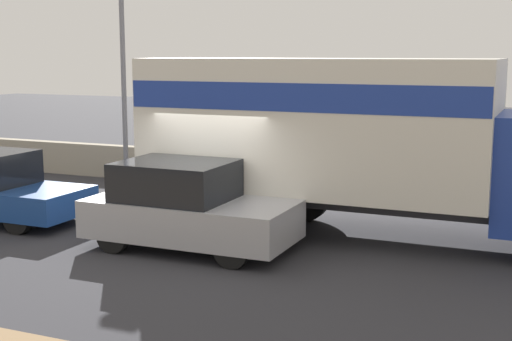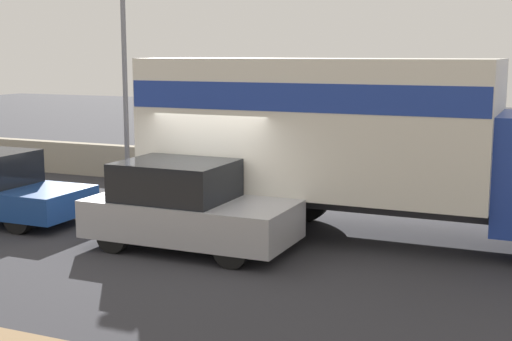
% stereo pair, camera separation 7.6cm
% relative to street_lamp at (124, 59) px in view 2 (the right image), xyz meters
% --- Properties ---
extents(ground_plane, '(80.00, 80.00, 0.00)m').
position_rel_street_lamp_xyz_m(ground_plane, '(5.05, -5.31, -3.55)').
color(ground_plane, '#2D2D33').
extents(stone_wall_backdrop, '(60.00, 0.35, 0.97)m').
position_rel_street_lamp_xyz_m(stone_wall_backdrop, '(5.05, 0.60, -3.06)').
color(stone_wall_backdrop, '#A39984').
rests_on(stone_wall_backdrop, ground_plane).
extents(street_lamp, '(0.56, 0.28, 6.03)m').
position_rel_street_lamp_xyz_m(street_lamp, '(0.00, 0.00, 0.00)').
color(street_lamp, slate).
rests_on(street_lamp, ground_plane).
extents(box_truck, '(9.11, 2.59, 3.60)m').
position_rel_street_lamp_xyz_m(box_truck, '(7.44, -3.31, -1.40)').
color(box_truck, navy).
rests_on(box_truck, ground_plane).
extents(car_hatchback, '(3.97, 1.84, 1.68)m').
position_rel_street_lamp_xyz_m(car_hatchback, '(5.02, -5.52, -2.74)').
color(car_hatchback, '#9E9EA3').
rests_on(car_hatchback, ground_plane).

